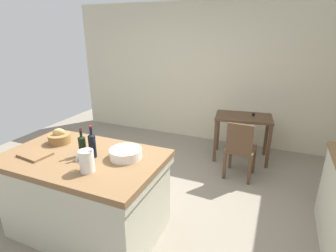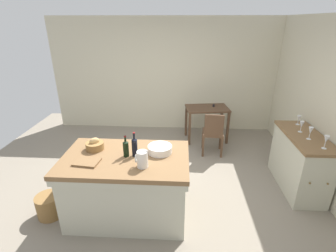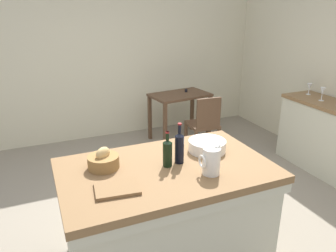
{
  "view_description": "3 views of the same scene",
  "coord_description": "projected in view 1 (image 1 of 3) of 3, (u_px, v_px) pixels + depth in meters",
  "views": [
    {
      "loc": [
        1.42,
        -2.37,
        2.08
      ],
      "look_at": [
        0.21,
        0.48,
        0.96
      ],
      "focal_mm": 28.21,
      "sensor_mm": 36.0,
      "label": 1
    },
    {
      "loc": [
        0.4,
        -3.25,
        2.49
      ],
      "look_at": [
        0.19,
        0.36,
        0.96
      ],
      "focal_mm": 26.65,
      "sensor_mm": 36.0,
      "label": 2
    },
    {
      "loc": [
        -1.16,
        -2.57,
        2.05
      ],
      "look_at": [
        0.02,
        0.22,
        0.93
      ],
      "focal_mm": 34.64,
      "sensor_mm": 36.0,
      "label": 3
    }
  ],
  "objects": [
    {
      "name": "ground_plane",
      "position": [
        138.0,
        208.0,
        3.28
      ],
      "size": [
        6.76,
        6.76,
        0.0
      ],
      "primitive_type": "plane",
      "color": "gray"
    },
    {
      "name": "wall_back",
      "position": [
        201.0,
        74.0,
        5.09
      ],
      "size": [
        5.32,
        0.12,
        2.6
      ],
      "primitive_type": "cube",
      "color": "beige",
      "rests_on": "ground"
    },
    {
      "name": "island_table",
      "position": [
        86.0,
        191.0,
        2.78
      ],
      "size": [
        1.61,
        1.0,
        0.9
      ],
      "color": "brown",
      "rests_on": "ground"
    },
    {
      "name": "writing_desk",
      "position": [
        243.0,
        123.0,
        4.37
      ],
      "size": [
        0.97,
        0.68,
        0.81
      ],
      "color": "#513826",
      "rests_on": "ground"
    },
    {
      "name": "wooden_chair",
      "position": [
        240.0,
        148.0,
        3.81
      ],
      "size": [
        0.42,
        0.42,
        0.89
      ],
      "color": "#513826",
      "rests_on": "ground"
    },
    {
      "name": "pitcher",
      "position": [
        87.0,
        161.0,
        2.31
      ],
      "size": [
        0.17,
        0.13,
        0.25
      ],
      "color": "silver",
      "rests_on": "island_table"
    },
    {
      "name": "wash_bowl",
      "position": [
        126.0,
        153.0,
        2.58
      ],
      "size": [
        0.32,
        0.32,
        0.09
      ],
      "primitive_type": "cylinder",
      "color": "silver",
      "rests_on": "island_table"
    },
    {
      "name": "bread_basket",
      "position": [
        60.0,
        138.0,
        2.93
      ],
      "size": [
        0.24,
        0.24,
        0.17
      ],
      "color": "olive",
      "rests_on": "island_table"
    },
    {
      "name": "cutting_board",
      "position": [
        35.0,
        154.0,
        2.64
      ],
      "size": [
        0.32,
        0.25,
        0.02
      ],
      "primitive_type": "cube",
      "rotation": [
        0.0,
        0.0,
        -0.12
      ],
      "color": "brown",
      "rests_on": "island_table"
    },
    {
      "name": "wine_bottle_dark",
      "position": [
        92.0,
        145.0,
        2.57
      ],
      "size": [
        0.07,
        0.07,
        0.33
      ],
      "color": "black",
      "rests_on": "island_table"
    },
    {
      "name": "wine_bottle_amber",
      "position": [
        82.0,
        145.0,
        2.6
      ],
      "size": [
        0.07,
        0.07,
        0.28
      ],
      "color": "black",
      "rests_on": "island_table"
    },
    {
      "name": "wicker_hamper",
      "position": [
        11.0,
        200.0,
        3.18
      ],
      "size": [
        0.34,
        0.34,
        0.32
      ],
      "primitive_type": "cylinder",
      "color": "olive",
      "rests_on": "ground"
    }
  ]
}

